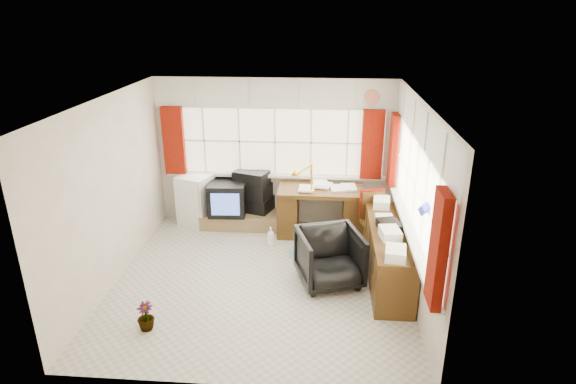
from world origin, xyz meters
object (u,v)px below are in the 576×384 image
at_px(desk, 320,209).
at_px(crt_tv, 228,198).
at_px(mini_fridge, 197,200).
at_px(office_chair, 330,258).
at_px(task_chair, 373,219).
at_px(desk_lamp, 312,172).
at_px(tv_bench, 243,220).
at_px(credenza, 387,253).
at_px(radiator, 319,257).

distance_m(desk, crt_tv, 1.58).
relative_size(crt_tv, mini_fridge, 0.72).
distance_m(office_chair, crt_tv, 2.40).
relative_size(desk, task_chair, 1.46).
relative_size(task_chair, crt_tv, 1.49).
bearing_deg(task_chair, desk, 150.77).
distance_m(desk_lamp, mini_fridge, 2.14).
bearing_deg(mini_fridge, tv_bench, -5.65).
xyz_separation_m(credenza, mini_fridge, (-3.09, 1.60, 0.05)).
height_order(desk_lamp, credenza, desk_lamp).
distance_m(desk_lamp, task_chair, 1.20).
relative_size(desk, credenza, 0.70).
relative_size(office_chair, mini_fridge, 0.94).
distance_m(task_chair, credenza, 0.91).
xyz_separation_m(desk_lamp, tv_bench, (-1.18, 0.31, -1.00)).
xyz_separation_m(desk_lamp, mini_fridge, (-1.99, 0.39, -0.68)).
height_order(desk_lamp, crt_tv, desk_lamp).
height_order(desk, desk_lamp, desk_lamp).
bearing_deg(office_chair, desk, 78.06).
bearing_deg(tv_bench, crt_tv, -175.37).
xyz_separation_m(task_chair, mini_fridge, (-2.96, 0.71, -0.06)).
relative_size(radiator, mini_fridge, 0.62).
bearing_deg(radiator, desk, 89.95).
relative_size(task_chair, mini_fridge, 1.08).
distance_m(credenza, tv_bench, 2.75).
xyz_separation_m(tv_bench, mini_fridge, (-0.81, 0.08, 0.32)).
xyz_separation_m(task_chair, credenza, (0.13, -0.89, -0.11)).
relative_size(office_chair, tv_bench, 0.59).
bearing_deg(office_chair, desk_lamp, 84.83).
bearing_deg(crt_tv, tv_bench, 4.63).
height_order(tv_bench, mini_fridge, mini_fridge).
xyz_separation_m(desk, credenza, (0.94, -1.35, -0.05)).
relative_size(credenza, tv_bench, 1.43).
distance_m(tv_bench, crt_tv, 0.47).
bearing_deg(tv_bench, desk, -7.37).
height_order(office_chair, radiator, office_chair).
height_order(task_chair, office_chair, task_chair).
height_order(desk, crt_tv, desk).
relative_size(desk_lamp, crt_tv, 0.74).
distance_m(radiator, crt_tv, 2.13).
relative_size(desk_lamp, task_chair, 0.50).
height_order(tv_bench, crt_tv, crt_tv).
relative_size(desk_lamp, mini_fridge, 0.53).
xyz_separation_m(office_chair, radiator, (-0.15, 0.27, -0.15)).
height_order(desk_lamp, task_chair, desk_lamp).
xyz_separation_m(desk, crt_tv, (-1.57, 0.15, 0.08)).
bearing_deg(task_chair, office_chair, -122.15).
bearing_deg(desk, desk_lamp, -138.58).
distance_m(office_chair, credenza, 0.81).
relative_size(task_chair, tv_bench, 0.68).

